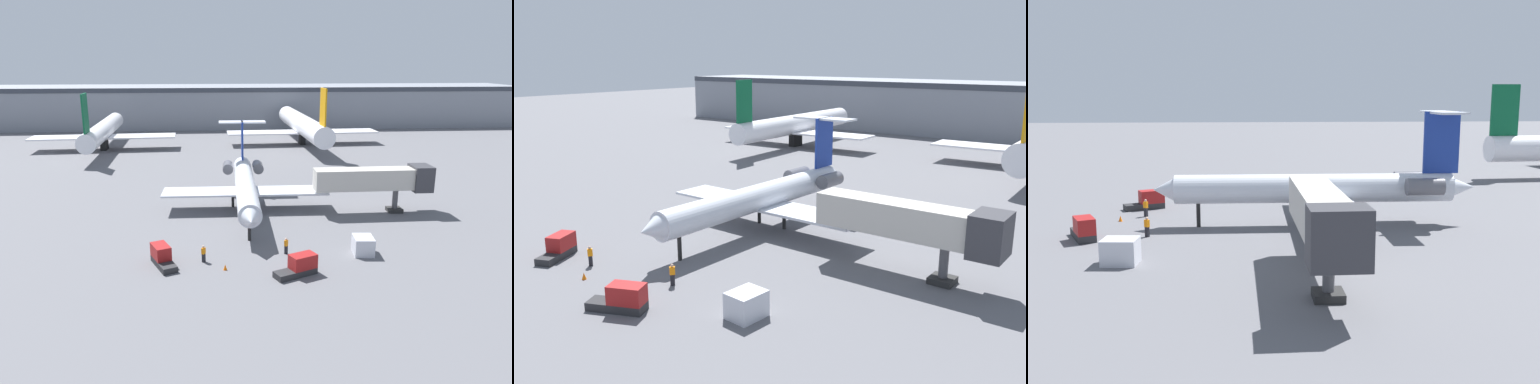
# 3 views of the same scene
# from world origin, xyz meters

# --- Properties ---
(ground_plane) EXTENTS (400.00, 400.00, 0.10)m
(ground_plane) POSITION_xyz_m (0.00, 0.00, -0.05)
(ground_plane) COLOR #5B5B60
(regional_jet) EXTENTS (21.29, 28.78, 10.14)m
(regional_jet) POSITION_xyz_m (-0.03, -0.45, 3.47)
(regional_jet) COLOR silver
(regional_jet) RESTS_ON ground_plane
(jet_bridge) EXTENTS (14.85, 3.23, 6.01)m
(jet_bridge) POSITION_xyz_m (16.94, -3.02, 4.32)
(jet_bridge) COLOR #B7B2A8
(jet_bridge) RESTS_ON ground_plane
(ground_crew_marshaller) EXTENTS (0.43, 0.48, 1.69)m
(ground_crew_marshaller) POSITION_xyz_m (-4.95, -17.17, 0.86)
(ground_crew_marshaller) COLOR black
(ground_crew_marshaller) RESTS_ON ground_plane
(ground_crew_loader) EXTENTS (0.44, 0.48, 1.69)m
(ground_crew_loader) POSITION_xyz_m (3.28, -15.74, 0.86)
(ground_crew_loader) COLOR black
(ground_crew_loader) RESTS_ON ground_plane
(baggage_tug_lead) EXTENTS (4.22, 2.95, 1.90)m
(baggage_tug_lead) POSITION_xyz_m (3.84, -20.69, 0.84)
(baggage_tug_lead) COLOR #262628
(baggage_tug_lead) RESTS_ON ground_plane
(baggage_tug_trailing) EXTENTS (2.92, 4.22, 1.90)m
(baggage_tug_trailing) POSITION_xyz_m (-8.86, -17.54, 0.84)
(baggage_tug_trailing) COLOR #262628
(baggage_tug_trailing) RESTS_ON ground_plane
(cargo_container_uld) EXTENTS (2.11, 2.53, 1.79)m
(cargo_container_uld) POSITION_xyz_m (11.00, -16.31, 0.90)
(cargo_container_uld) COLOR silver
(cargo_container_uld) RESTS_ON ground_plane
(traffic_cone_near) EXTENTS (0.36, 0.36, 0.55)m
(traffic_cone_near) POSITION_xyz_m (-2.90, -19.17, 0.28)
(traffic_cone_near) COLOR orange
(traffic_cone_near) RESTS_ON ground_plane
(terminal_building) EXTENTS (164.51, 20.80, 11.35)m
(terminal_building) POSITION_xyz_m (0.00, 81.21, 5.69)
(terminal_building) COLOR gray
(terminal_building) RESTS_ON ground_plane
(parked_airliner_west_end) EXTENTS (30.47, 36.09, 13.01)m
(parked_airliner_west_end) POSITION_xyz_m (-27.94, 43.80, 4.10)
(parked_airliner_west_end) COLOR white
(parked_airliner_west_end) RESTS_ON ground_plane
(parked_airliner_west_mid) EXTENTS (34.31, 40.72, 13.66)m
(parked_airliner_west_mid) POSITION_xyz_m (15.58, 47.77, 4.43)
(parked_airliner_west_mid) COLOR white
(parked_airliner_west_mid) RESTS_ON ground_plane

